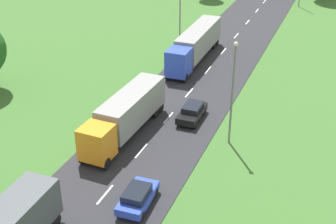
# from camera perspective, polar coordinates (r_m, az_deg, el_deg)

# --- Properties ---
(road) EXTENTS (10.00, 140.00, 0.06)m
(road) POSITION_cam_1_polar(r_m,az_deg,el_deg) (34.56, -7.81, -10.13)
(road) COLOR #2B2B30
(road) RESTS_ON ground
(lane_marking_centre) EXTENTS (0.16, 124.64, 0.01)m
(lane_marking_centre) POSITION_cam_1_polar(r_m,az_deg,el_deg) (33.93, -8.56, -10.95)
(lane_marking_centre) COLOR white
(lane_marking_centre) RESTS_ON road
(truck_second) EXTENTS (2.82, 11.88, 3.58)m
(truck_second) POSITION_cam_1_polar(r_m,az_deg,el_deg) (40.55, -5.27, -0.21)
(truck_second) COLOR orange
(truck_second) RESTS_ON road
(truck_third) EXTENTS (2.67, 14.63, 3.75)m
(truck_third) POSITION_cam_1_polar(r_m,az_deg,el_deg) (56.95, 3.44, 8.50)
(truck_third) COLOR blue
(truck_third) RESTS_ON road
(car_third) EXTENTS (2.04, 4.05, 1.48)m
(car_third) POSITION_cam_1_polar(r_m,az_deg,el_deg) (32.81, -3.82, -10.49)
(car_third) COLOR blue
(car_third) RESTS_ON road
(car_fourth) EXTENTS (1.93, 4.22, 1.47)m
(car_fourth) POSITION_cam_1_polar(r_m,az_deg,el_deg) (43.46, 3.01, 0.01)
(car_fourth) COLOR black
(car_fourth) RESTS_ON road
(lamppost_second) EXTENTS (0.36, 0.36, 9.26)m
(lamppost_second) POSITION_cam_1_polar(r_m,az_deg,el_deg) (38.18, 8.06, 2.79)
(lamppost_second) COLOR slate
(lamppost_second) RESTS_ON ground
(lamppost_third) EXTENTS (0.36, 0.36, 7.88)m
(lamppost_third) POSITION_cam_1_polar(r_m,az_deg,el_deg) (60.95, 1.51, 12.04)
(lamppost_third) COLOR slate
(lamppost_third) RESTS_ON ground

